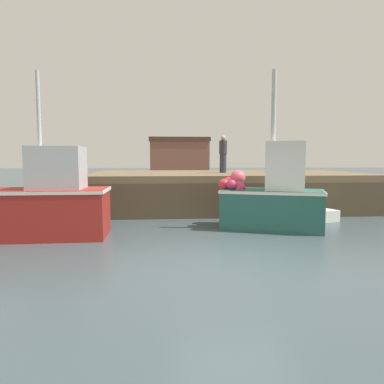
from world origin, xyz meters
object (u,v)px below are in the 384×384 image
fishing_boat_near_right (273,197)px  dockworker (223,154)px  fishing_boat_near_left (45,203)px  rowboat (315,216)px

fishing_boat_near_right → dockworker: fishing_boat_near_right is taller
fishing_boat_near_left → fishing_boat_near_right: 6.34m
fishing_boat_near_right → fishing_boat_near_left: bearing=-174.2°
fishing_boat_near_left → dockworker: fishing_boat_near_left is taller
rowboat → dockworker: dockworker is taller
fishing_boat_near_right → rowboat: bearing=29.0°
fishing_boat_near_left → dockworker: 8.09m
fishing_boat_near_left → fishing_boat_near_right: (6.31, 0.64, 0.03)m
fishing_boat_near_left → rowboat: fishing_boat_near_left is taller
rowboat → dockworker: size_ratio=1.05×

